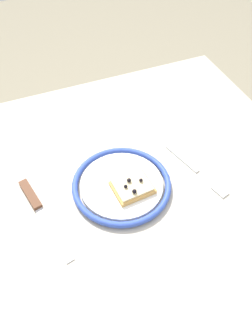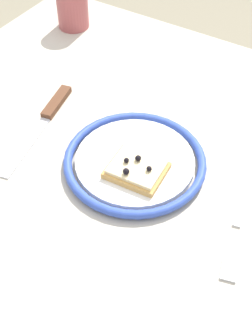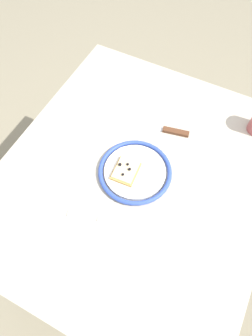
{
  "view_description": "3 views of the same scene",
  "coord_description": "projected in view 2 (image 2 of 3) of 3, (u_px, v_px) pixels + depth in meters",
  "views": [
    {
      "loc": [
        0.17,
        0.45,
        1.38
      ],
      "look_at": [
        -0.02,
        -0.02,
        0.78
      ],
      "focal_mm": 35.75,
      "sensor_mm": 36.0,
      "label": 1
    },
    {
      "loc": [
        -0.25,
        0.44,
        1.29
      ],
      "look_at": [
        0.0,
        0.03,
        0.77
      ],
      "focal_mm": 48.22,
      "sensor_mm": 36.0,
      "label": 2
    },
    {
      "loc": [
        -0.42,
        -0.17,
        1.58
      ],
      "look_at": [
        -0.01,
        0.04,
        0.77
      ],
      "focal_mm": 31.9,
      "sensor_mm": 36.0,
      "label": 3
    }
  ],
  "objects": [
    {
      "name": "dining_table",
      "position": [
        136.0,
        197.0,
        0.81
      ],
      "size": [
        0.96,
        0.83,
        0.75
      ],
      "color": "#BCB29E",
      "rests_on": "ground_plane"
    },
    {
      "name": "plate",
      "position": [
        133.0,
        161.0,
        0.73
      ],
      "size": [
        0.23,
        0.23,
        0.02
      ],
      "color": "white",
      "rests_on": "dining_table"
    },
    {
      "name": "pizza_slice_near",
      "position": [
        136.0,
        169.0,
        0.7
      ],
      "size": [
        0.09,
        0.08,
        0.03
      ],
      "color": "tan",
      "rests_on": "plate"
    },
    {
      "name": "knife",
      "position": [
        49.0,
        113.0,
        0.82
      ],
      "size": [
        0.07,
        0.24,
        0.01
      ],
      "color": "silver",
      "rests_on": "dining_table"
    },
    {
      "name": "fork",
      "position": [
        237.0,
        223.0,
        0.66
      ],
      "size": [
        0.07,
        0.2,
        0.0
      ],
      "color": "silver",
      "rests_on": "dining_table"
    },
    {
      "name": "cup",
      "position": [
        72.0,
        8.0,
        1.0
      ],
      "size": [
        0.07,
        0.07,
        0.09
      ],
      "primitive_type": "cylinder",
      "color": "#A54C4C",
      "rests_on": "dining_table"
    }
  ]
}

